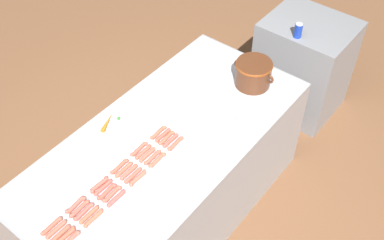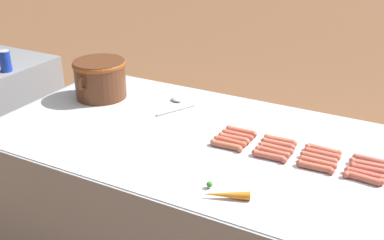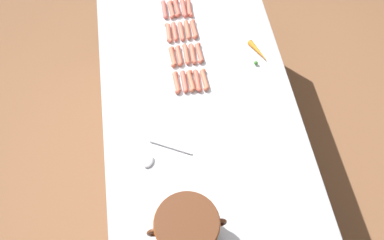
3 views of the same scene
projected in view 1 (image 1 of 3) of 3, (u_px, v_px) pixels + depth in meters
ground_plane at (170, 211)px, 3.82m from camera, size 20.00×20.00×0.00m
griddle_counter at (168, 177)px, 3.50m from camera, size 1.03×2.18×0.89m
back_cabinet at (303, 66)px, 4.38m from camera, size 0.75×0.64×0.93m
hot_dog_0 at (52, 226)px, 2.69m from camera, size 0.03×0.15×0.03m
hot_dog_1 at (76, 205)px, 2.79m from camera, size 0.04×0.15×0.03m
hot_dog_2 at (99, 185)px, 2.89m from camera, size 0.04×0.15×0.03m
hot_dog_3 at (119, 167)px, 2.99m from camera, size 0.03×0.15×0.03m
hot_dog_4 at (139, 149)px, 3.09m from camera, size 0.04×0.15×0.03m
hot_dog_5 at (158, 132)px, 3.19m from camera, size 0.03×0.15×0.03m
hot_dog_6 at (56, 229)px, 2.67m from camera, size 0.03×0.15×0.03m
hot_dog_7 at (79, 209)px, 2.77m from camera, size 0.03×0.15×0.03m
hot_dog_8 at (103, 187)px, 2.88m from camera, size 0.03×0.15×0.03m
hot_dog_9 at (124, 170)px, 2.97m from camera, size 0.03×0.15×0.03m
hot_dog_10 at (143, 152)px, 3.07m from camera, size 0.03×0.15×0.03m
hot_dog_11 at (163, 135)px, 3.18m from camera, size 0.03×0.15×0.03m
hot_dog_12 at (60, 234)px, 2.65m from camera, size 0.03×0.15×0.03m
hot_dog_13 at (84, 212)px, 2.75m from camera, size 0.03×0.15×0.03m
hot_dog_14 at (107, 192)px, 2.85m from camera, size 0.04×0.15×0.03m
hot_dog_15 at (129, 172)px, 2.96m from camera, size 0.03×0.15×0.03m
hot_dog_16 at (147, 155)px, 3.06m from camera, size 0.03×0.15×0.03m
hot_dog_17 at (167, 138)px, 3.16m from camera, size 0.04×0.15×0.03m
hot_dog_18 at (65, 236)px, 2.64m from camera, size 0.03×0.15×0.03m
hot_dog_19 at (89, 215)px, 2.74m from camera, size 0.03×0.15×0.03m
hot_dog_20 at (112, 194)px, 2.84m from camera, size 0.04×0.15×0.03m
hot_dog_21 at (133, 175)px, 2.94m from camera, size 0.03×0.15×0.03m
hot_dog_22 at (153, 157)px, 3.04m from camera, size 0.03×0.15×0.03m
hot_dog_23 at (171, 140)px, 3.14m from camera, size 0.03×0.15×0.03m
hot_dog_24 at (69, 240)px, 2.62m from camera, size 0.03×0.15×0.03m
hot_dog_25 at (93, 218)px, 2.72m from camera, size 0.03×0.15×0.03m
hot_dog_26 at (116, 198)px, 2.82m from camera, size 0.03×0.15×0.03m
hot_dog_27 at (138, 178)px, 2.93m from camera, size 0.03×0.15×0.03m
hot_dog_28 at (157, 160)px, 3.03m from camera, size 0.03×0.15×0.03m
hot_dog_29 at (176, 143)px, 3.12m from camera, size 0.03×0.15×0.03m
bean_pot at (253, 72)px, 3.48m from camera, size 0.34×0.28×0.20m
serving_spoon at (232, 119)px, 3.29m from camera, size 0.26×0.16×0.02m
carrot at (108, 122)px, 3.26m from camera, size 0.10×0.17×0.03m
soda_can at (298, 30)px, 3.87m from camera, size 0.07×0.07×0.13m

